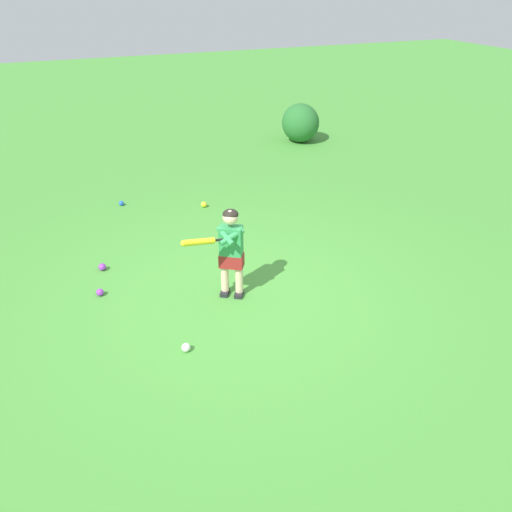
% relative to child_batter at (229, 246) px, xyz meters
% --- Properties ---
extents(ground_plane, '(40.00, 40.00, 0.00)m').
position_rel_child_batter_xyz_m(ground_plane, '(0.09, 0.11, -0.65)').
color(ground_plane, '#479338').
extents(child_batter, '(0.36, 0.76, 1.08)m').
position_rel_child_batter_xyz_m(child_batter, '(0.00, 0.00, 0.00)').
color(child_batter, '#232328').
rests_on(child_batter, ground).
extents(play_ball_far_left, '(0.09, 0.09, 0.09)m').
position_rel_child_batter_xyz_m(play_ball_far_left, '(0.78, -0.76, -0.60)').
color(play_ball_far_left, white).
rests_on(play_ball_far_left, ground).
extents(play_ball_behind_batter, '(0.09, 0.09, 0.09)m').
position_rel_child_batter_xyz_m(play_ball_behind_batter, '(-2.57, 0.47, -0.60)').
color(play_ball_behind_batter, yellow).
rests_on(play_ball_behind_batter, ground).
extents(play_ball_by_bucket, '(0.09, 0.09, 0.09)m').
position_rel_child_batter_xyz_m(play_ball_by_bucket, '(-0.58, -1.41, -0.61)').
color(play_ball_by_bucket, purple).
rests_on(play_ball_by_bucket, ground).
extents(play_ball_far_right, '(0.10, 0.10, 0.10)m').
position_rel_child_batter_xyz_m(play_ball_far_right, '(-1.16, -1.31, -0.60)').
color(play_ball_far_right, purple).
rests_on(play_ball_far_right, ground).
extents(play_ball_near_batter, '(0.08, 0.08, 0.08)m').
position_rel_child_batter_xyz_m(play_ball_near_batter, '(-3.14, -0.75, -0.61)').
color(play_ball_near_batter, blue).
rests_on(play_ball_near_batter, ground).
extents(shrub_left_background, '(0.88, 0.80, 0.83)m').
position_rel_child_batter_xyz_m(shrub_left_background, '(-5.23, 3.54, -0.24)').
color(shrub_left_background, '#286B2D').
rests_on(shrub_left_background, ground).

